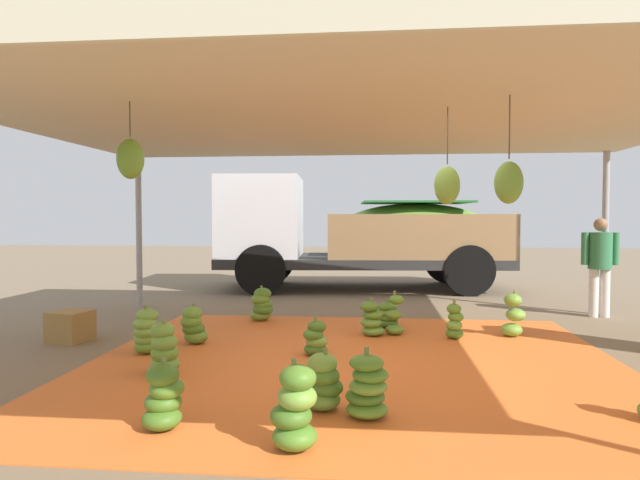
{
  "coord_description": "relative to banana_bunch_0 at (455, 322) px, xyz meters",
  "views": [
    {
      "loc": [
        0.21,
        -5.77,
        1.54
      ],
      "look_at": [
        -0.6,
        2.31,
        1.2
      ],
      "focal_mm": 31.1,
      "sensor_mm": 36.0,
      "label": 1
    }
  ],
  "objects": [
    {
      "name": "ground_plane",
      "position": [
        -1.21,
        1.7,
        -0.21
      ],
      "size": [
        40.0,
        40.0,
        0.0
      ],
      "primitive_type": "plane",
      "color": "#7F6B51"
    },
    {
      "name": "tarp_orange",
      "position": [
        -1.21,
        -1.3,
        -0.21
      ],
      "size": [
        5.59,
        5.23,
        0.01
      ],
      "primitive_type": "cube",
      "color": "orange",
      "rests_on": "ground"
    },
    {
      "name": "tent_canopy",
      "position": [
        -1.21,
        -1.4,
        2.34
      ],
      "size": [
        8.0,
        7.0,
        2.63
      ],
      "color": "#9EA0A5",
      "rests_on": "ground"
    },
    {
      "name": "banana_bunch_0",
      "position": [
        0.0,
        0.0,
        0.0
      ],
      "size": [
        0.31,
        0.32,
        0.49
      ],
      "color": "#518428",
      "rests_on": "tarp_orange"
    },
    {
      "name": "banana_bunch_1",
      "position": [
        -1.04,
        0.05,
        0.0
      ],
      "size": [
        0.41,
        0.38,
        0.5
      ],
      "color": "#6B9E38",
      "rests_on": "tarp_orange"
    },
    {
      "name": "banana_bunch_2",
      "position": [
        -2.66,
        0.92,
        0.03
      ],
      "size": [
        0.45,
        0.44,
        0.52
      ],
      "color": "#6B9E38",
      "rests_on": "tarp_orange"
    },
    {
      "name": "banana_bunch_3",
      "position": [
        -1.41,
        -2.76,
        0.01
      ],
      "size": [
        0.41,
        0.41,
        0.49
      ],
      "color": "#6B9E38",
      "rests_on": "tarp_orange"
    },
    {
      "name": "banana_bunch_4",
      "position": [
        0.76,
        0.17,
        0.05
      ],
      "size": [
        0.39,
        0.39,
        0.59
      ],
      "color": "#6B9E38",
      "rests_on": "tarp_orange"
    },
    {
      "name": "banana_bunch_5",
      "position": [
        -3.55,
        -1.14,
        0.03
      ],
      "size": [
        0.42,
        0.42,
        0.54
      ],
      "color": "#60932D",
      "rests_on": "tarp_orange"
    },
    {
      "name": "banana_bunch_6",
      "position": [
        -0.75,
        0.16,
        0.03
      ],
      "size": [
        0.31,
        0.32,
        0.57
      ],
      "color": "#60932D",
      "rests_on": "tarp_orange"
    },
    {
      "name": "banana_bunch_7",
      "position": [
        -1.66,
        -1.03,
        -0.02
      ],
      "size": [
        0.36,
        0.36,
        0.43
      ],
      "color": "#477523",
      "rests_on": "tarp_orange"
    },
    {
      "name": "banana_bunch_8",
      "position": [
        -1.52,
        -3.52,
        0.06
      ],
      "size": [
        0.39,
        0.38,
        0.6
      ],
      "color": "#518428",
      "rests_on": "tarp_orange"
    },
    {
      "name": "banana_bunch_9",
      "position": [
        -2.52,
        -3.27,
        0.02
      ],
      "size": [
        0.39,
        0.41,
        0.52
      ],
      "color": "#477523",
      "rests_on": "tarp_orange"
    },
    {
      "name": "banana_bunch_10",
      "position": [
        -3.05,
        -1.88,
        0.03
      ],
      "size": [
        0.4,
        0.4,
        0.53
      ],
      "color": "#6B9E38",
      "rests_on": "tarp_orange"
    },
    {
      "name": "banana_bunch_11",
      "position": [
        -1.06,
        -2.88,
        0.02
      ],
      "size": [
        0.44,
        0.44,
        0.54
      ],
      "color": "#60932D",
      "rests_on": "tarp_orange"
    },
    {
      "name": "banana_bunch_12",
      "position": [
        -3.18,
        -0.62,
        0.01
      ],
      "size": [
        0.41,
        0.4,
        0.49
      ],
      "color": "#60932D",
      "rests_on": "tarp_orange"
    },
    {
      "name": "banana_bunch_13",
      "position": [
        -0.83,
        0.61,
        -0.04
      ],
      "size": [
        0.44,
        0.44,
        0.41
      ],
      "color": "#477523",
      "rests_on": "tarp_orange"
    },
    {
      "name": "cargo_truck_main",
      "position": [
        -1.5,
        4.86,
        1.0
      ],
      "size": [
        6.17,
        2.77,
        2.4
      ],
      "color": "#2D2D2D",
      "rests_on": "ground"
    },
    {
      "name": "worker_0",
      "position": [
        2.44,
        1.8,
        0.68
      ],
      "size": [
        0.56,
        0.34,
        1.53
      ],
      "color": "silver",
      "rests_on": "ground"
    },
    {
      "name": "crate_0",
      "position": [
        -4.76,
        -0.61,
        -0.02
      ],
      "size": [
        0.52,
        0.51,
        0.38
      ],
      "primitive_type": "cube",
      "rotation": [
        0.0,
        0.0,
        -0.23
      ],
      "color": "olive",
      "rests_on": "ground"
    }
  ]
}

